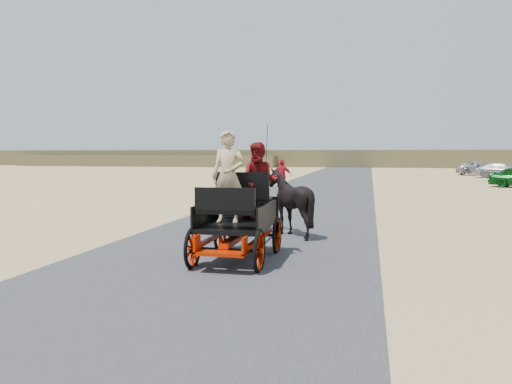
% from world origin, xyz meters
% --- Properties ---
extents(ground, '(140.00, 140.00, 0.00)m').
position_xyz_m(ground, '(0.00, 0.00, 0.00)').
color(ground, tan).
extents(road, '(6.00, 140.00, 0.01)m').
position_xyz_m(road, '(0.00, 0.00, 0.01)').
color(road, '#38383A').
rests_on(road, ground).
extents(ridge_far, '(140.00, 6.00, 2.40)m').
position_xyz_m(ridge_far, '(0.00, 62.00, 1.20)').
color(ridge_far, brown).
rests_on(ridge_far, ground).
extents(ridge_near, '(40.00, 4.00, 1.60)m').
position_xyz_m(ridge_near, '(-30.00, 58.00, 0.80)').
color(ridge_near, brown).
rests_on(ridge_near, ground).
extents(carriage, '(1.30, 2.40, 0.72)m').
position_xyz_m(carriage, '(0.30, -0.84, 0.36)').
color(carriage, black).
rests_on(carriage, ground).
extents(horse_left, '(0.91, 2.01, 1.70)m').
position_xyz_m(horse_left, '(-0.25, 2.16, 0.85)').
color(horse_left, black).
rests_on(horse_left, ground).
extents(horse_right, '(1.37, 1.54, 1.70)m').
position_xyz_m(horse_right, '(0.85, 2.16, 0.85)').
color(horse_right, black).
rests_on(horse_right, ground).
extents(driver_man, '(0.66, 0.43, 1.80)m').
position_xyz_m(driver_man, '(0.10, -0.79, 1.62)').
color(driver_man, tan).
rests_on(driver_man, carriage).
extents(passenger_woman, '(0.77, 0.60, 1.58)m').
position_xyz_m(passenger_woman, '(0.60, -0.24, 1.51)').
color(passenger_woman, '#660C0F').
rests_on(passenger_woman, carriage).
extents(pedestrian, '(1.06, 0.55, 1.73)m').
position_xyz_m(pedestrian, '(-1.67, 15.45, 0.86)').
color(pedestrian, red).
rests_on(pedestrian, ground).
extents(car_c, '(4.44, 3.23, 1.20)m').
position_xyz_m(car_c, '(13.22, 33.47, 0.60)').
color(car_c, '#B2B2B7').
rests_on(car_c, ground).
extents(car_d, '(4.62, 2.18, 1.27)m').
position_xyz_m(car_d, '(12.78, 38.42, 0.64)').
color(car_d, '#B2B2B7').
rests_on(car_d, ground).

